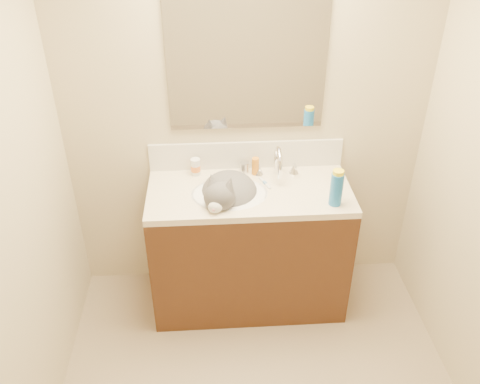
{
  "coord_description": "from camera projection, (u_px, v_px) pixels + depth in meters",
  "views": [
    {
      "loc": [
        -0.22,
        -1.53,
        2.47
      ],
      "look_at": [
        -0.06,
        0.92,
        0.88
      ],
      "focal_mm": 38.0,
      "sensor_mm": 36.0,
      "label": 1
    }
  ],
  "objects": [
    {
      "name": "toothbrush_head",
      "position": [
        265.0,
        183.0,
        3.03
      ],
      "size": [
        0.02,
        0.03,
        0.01
      ],
      "primitive_type": "cube",
      "rotation": [
        0.0,
        0.0,
        0.37
      ],
      "color": "#5E91C9",
      "rests_on": "counter_slab"
    },
    {
      "name": "vanity_cabinet",
      "position": [
        249.0,
        249.0,
        3.22
      ],
      "size": [
        1.2,
        0.55,
        0.82
      ],
      "primitive_type": "cube",
      "color": "#3F2211",
      "rests_on": "ground"
    },
    {
      "name": "spray_can",
      "position": [
        336.0,
        189.0,
        2.81
      ],
      "size": [
        0.08,
        0.08,
        0.19
      ],
      "primitive_type": "cylinder",
      "rotation": [
        0.0,
        0.0,
        0.17
      ],
      "color": "blue",
      "rests_on": "counter_slab"
    },
    {
      "name": "pill_label",
      "position": [
        196.0,
        168.0,
        3.11
      ],
      "size": [
        0.07,
        0.07,
        0.04
      ],
      "primitive_type": "cylinder",
      "rotation": [
        0.0,
        0.0,
        -0.22
      ],
      "color": "orange",
      "rests_on": "pill_bottle"
    },
    {
      "name": "room_shell",
      "position": [
        274.0,
        189.0,
        1.82
      ],
      "size": [
        2.24,
        2.54,
        2.52
      ],
      "color": "#BFAF8E",
      "rests_on": "ground"
    },
    {
      "name": "basin",
      "position": [
        230.0,
        203.0,
        2.99
      ],
      "size": [
        0.45,
        0.36,
        0.14
      ],
      "primitive_type": "ellipsoid",
      "color": "white",
      "rests_on": "vanity_cabinet"
    },
    {
      "name": "backsplash",
      "position": [
        246.0,
        155.0,
        3.15
      ],
      "size": [
        1.2,
        0.02,
        0.18
      ],
      "primitive_type": "cube",
      "color": "silver",
      "rests_on": "counter_slab"
    },
    {
      "name": "mirror",
      "position": [
        247.0,
        62.0,
        2.83
      ],
      "size": [
        0.9,
        0.02,
        0.8
      ],
      "primitive_type": "cube",
      "color": "white",
      "rests_on": "room_shell"
    },
    {
      "name": "spray_cap",
      "position": [
        338.0,
        173.0,
        2.75
      ],
      "size": [
        0.07,
        0.07,
        0.04
      ],
      "primitive_type": "cylinder",
      "rotation": [
        0.0,
        0.0,
        0.17
      ],
      "color": "yellow",
      "rests_on": "spray_can"
    },
    {
      "name": "toothbrush",
      "position": [
        265.0,
        183.0,
        3.04
      ],
      "size": [
        0.06,
        0.13,
        0.01
      ],
      "primitive_type": "cube",
      "rotation": [
        0.0,
        0.0,
        0.37
      ],
      "color": "silver",
      "rests_on": "counter_slab"
    },
    {
      "name": "cat",
      "position": [
        228.0,
        195.0,
        2.96
      ],
      "size": [
        0.45,
        0.51,
        0.35
      ],
      "rotation": [
        0.0,
        0.0,
        -0.36
      ],
      "color": "#4C494C",
      "rests_on": "basin"
    },
    {
      "name": "pill_bottle",
      "position": [
        196.0,
        167.0,
        3.1
      ],
      "size": [
        0.07,
        0.07,
        0.11
      ],
      "primitive_type": "cylinder",
      "rotation": [
        0.0,
        0.0,
        -0.22
      ],
      "color": "silver",
      "rests_on": "counter_slab"
    },
    {
      "name": "silver_jar",
      "position": [
        244.0,
        167.0,
        3.14
      ],
      "size": [
        0.07,
        0.07,
        0.07
      ],
      "primitive_type": "cylinder",
      "rotation": [
        0.0,
        0.0,
        -0.23
      ],
      "color": "#B7B7BC",
      "rests_on": "counter_slab"
    },
    {
      "name": "amber_bottle",
      "position": [
        255.0,
        166.0,
        3.11
      ],
      "size": [
        0.05,
        0.05,
        0.11
      ],
      "primitive_type": "cylinder",
      "rotation": [
        0.0,
        0.0,
        0.26
      ],
      "color": "orange",
      "rests_on": "counter_slab"
    },
    {
      "name": "faucet",
      "position": [
        278.0,
        165.0,
        3.06
      ],
      "size": [
        0.28,
        0.2,
        0.21
      ],
      "color": "silver",
      "rests_on": "counter_slab"
    },
    {
      "name": "counter_slab",
      "position": [
        250.0,
        193.0,
        2.99
      ],
      "size": [
        1.2,
        0.55,
        0.04
      ],
      "primitive_type": "cube",
      "color": "beige",
      "rests_on": "vanity_cabinet"
    }
  ]
}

